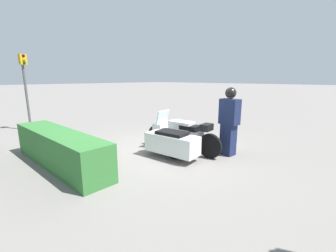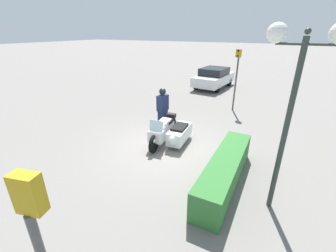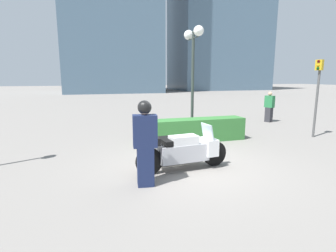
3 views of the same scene
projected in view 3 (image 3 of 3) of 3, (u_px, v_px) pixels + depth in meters
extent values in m
plane|color=slate|center=(192.00, 165.00, 7.14)|extent=(160.00, 160.00, 0.00)
cylinder|color=black|center=(214.00, 153.00, 7.05)|extent=(0.68, 0.16, 0.67)
cylinder|color=black|center=(149.00, 162.00, 6.37)|extent=(0.68, 0.16, 0.67)
cylinder|color=black|center=(168.00, 154.00, 7.23)|extent=(0.53, 0.15, 0.53)
cube|color=#B7B7BC|center=(184.00, 153.00, 6.69)|extent=(1.33, 0.51, 0.45)
cube|color=white|center=(184.00, 140.00, 6.63)|extent=(0.74, 0.44, 0.24)
cube|color=black|center=(173.00, 142.00, 6.53)|extent=(0.55, 0.42, 0.12)
cube|color=white|center=(209.00, 146.00, 6.95)|extent=(0.37, 0.56, 0.44)
cube|color=silver|center=(207.00, 131.00, 6.85)|extent=(0.16, 0.53, 0.40)
sphere|color=white|center=(216.00, 148.00, 7.05)|extent=(0.18, 0.18, 0.18)
cube|color=white|center=(170.00, 149.00, 7.23)|extent=(1.51, 0.70, 0.50)
sphere|color=white|center=(190.00, 146.00, 7.45)|extent=(0.47, 0.47, 0.47)
cube|color=black|center=(170.00, 139.00, 7.17)|extent=(0.85, 0.56, 0.09)
cube|color=black|center=(154.00, 141.00, 6.33)|extent=(0.27, 0.38, 0.18)
cube|color=#192347|center=(145.00, 166.00, 5.74)|extent=(0.39, 0.35, 0.88)
cube|color=#192347|center=(145.00, 131.00, 5.60)|extent=(0.55, 0.37, 0.69)
sphere|color=tan|center=(145.00, 109.00, 5.51)|extent=(0.24, 0.24, 0.24)
sphere|color=black|center=(145.00, 107.00, 5.51)|extent=(0.30, 0.30, 0.30)
cube|color=#337033|center=(196.00, 130.00, 9.82)|extent=(3.76, 0.76, 0.85)
cylinder|color=#2D3833|center=(193.00, 86.00, 10.83)|extent=(0.12, 0.12, 4.06)
cylinder|color=#2D3833|center=(193.00, 38.00, 10.49)|extent=(0.05, 1.04, 0.05)
sphere|color=white|center=(189.00, 35.00, 10.94)|extent=(0.40, 0.40, 0.40)
sphere|color=white|center=(199.00, 31.00, 9.97)|extent=(0.40, 0.40, 0.40)
sphere|color=#2D3833|center=(193.00, 32.00, 10.45)|extent=(0.12, 0.12, 0.12)
cylinder|color=#4C4C4C|center=(316.00, 104.00, 10.32)|extent=(0.09, 0.09, 2.63)
cube|color=#B79319|center=(319.00, 65.00, 10.02)|extent=(0.20, 0.29, 0.40)
sphere|color=#410707|center=(319.00, 61.00, 9.96)|extent=(0.11, 0.11, 0.11)
sphere|color=orange|center=(318.00, 65.00, 9.98)|extent=(0.11, 0.11, 0.11)
sphere|color=#07350F|center=(318.00, 68.00, 10.00)|extent=(0.11, 0.11, 0.11)
cube|color=#2D2D33|center=(269.00, 115.00, 14.10)|extent=(0.37, 0.40, 0.79)
cube|color=#26723F|center=(270.00, 102.00, 13.97)|extent=(0.42, 0.53, 0.62)
sphere|color=tan|center=(270.00, 94.00, 13.89)|extent=(0.21, 0.21, 0.21)
cube|color=slate|center=(219.00, 24.00, 52.38)|extent=(17.94, 12.39, 26.11)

